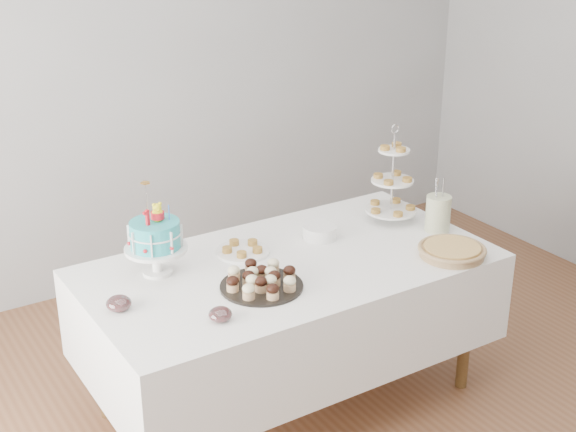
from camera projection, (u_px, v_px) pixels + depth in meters
floor at (323, 431)px, 3.81m from camera, size 5.00×5.00×0.00m
walls at (328, 162)px, 3.29m from camera, size 5.04×4.04×2.70m
table at (289, 305)px, 3.83m from camera, size 1.92×1.02×0.77m
birthday_cake at (156, 250)px, 3.59m from camera, size 0.28×0.28×0.44m
cupcake_tray at (261, 279)px, 3.50m from camera, size 0.37×0.37×0.08m
pie at (452, 250)px, 3.80m from camera, size 0.33×0.33×0.05m
tiered_stand at (392, 181)px, 4.14m from camera, size 0.27×0.27×0.52m
plate_stack at (320, 232)px, 3.99m from camera, size 0.17×0.17×0.07m
pastry_plate at (243, 249)px, 3.84m from camera, size 0.26×0.26×0.04m
jam_bowl_a at (220, 314)px, 3.24m from camera, size 0.10×0.10×0.06m
jam_bowl_b at (119, 303)px, 3.32m from camera, size 0.11×0.11×0.06m
utensil_pitcher at (438, 212)px, 4.06m from camera, size 0.13×0.13×0.28m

